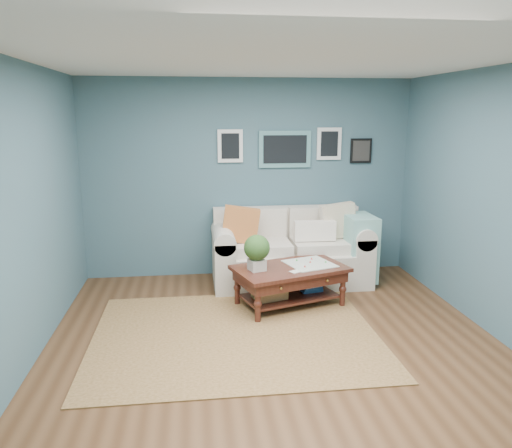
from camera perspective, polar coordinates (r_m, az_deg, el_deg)
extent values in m
plane|color=brown|center=(4.91, 2.57, -14.52)|extent=(5.00, 5.00, 0.00)
plane|color=white|center=(4.40, 2.93, 18.60)|extent=(5.00, 5.00, 0.00)
cube|color=#43626C|center=(6.91, -0.83, 5.21)|extent=(4.50, 0.02, 2.70)
cube|color=#43626C|center=(2.15, 14.47, -12.22)|extent=(4.50, 0.02, 2.70)
cube|color=#43626C|center=(4.65, -25.76, 0.30)|extent=(0.02, 5.00, 2.70)
cube|color=slate|center=(6.92, 3.32, 8.53)|extent=(0.72, 0.03, 0.50)
cube|color=black|center=(6.90, 3.35, 8.52)|extent=(0.60, 0.01, 0.38)
cube|color=white|center=(6.82, -2.96, 8.89)|extent=(0.34, 0.03, 0.44)
cube|color=white|center=(7.05, 8.35, 9.07)|extent=(0.34, 0.03, 0.44)
cube|color=black|center=(7.19, 11.90, 8.20)|extent=(0.30, 0.03, 0.34)
cube|color=brown|center=(5.26, -2.37, -12.52)|extent=(2.90, 2.32, 0.01)
cube|color=beige|center=(6.73, 3.90, -4.83)|extent=(1.53, 0.95, 0.45)
cube|color=beige|center=(6.95, 3.39, -0.12)|extent=(2.00, 0.24, 0.52)
cube|color=beige|center=(6.59, -3.75, -4.23)|extent=(0.26, 0.95, 0.67)
cube|color=beige|center=(6.92, 11.21, -3.62)|extent=(0.26, 0.95, 0.67)
cylinder|color=beige|center=(6.50, -3.79, -1.41)|extent=(0.28, 0.95, 0.28)
cylinder|color=beige|center=(6.84, 11.33, -0.94)|extent=(0.28, 0.95, 0.28)
cube|color=beige|center=(6.52, 0.52, -2.66)|extent=(0.77, 0.60, 0.14)
cube|color=beige|center=(6.68, 7.50, -2.41)|extent=(0.77, 0.60, 0.14)
cube|color=beige|center=(6.75, 0.18, 0.17)|extent=(0.77, 0.13, 0.39)
cube|color=beige|center=(6.90, 6.93, 0.35)|extent=(0.77, 0.13, 0.39)
cube|color=#D74C28|center=(6.43, -1.77, -0.07)|extent=(0.52, 0.19, 0.51)
cube|color=#F3E5CD|center=(6.75, 9.33, 0.37)|extent=(0.51, 0.19, 0.50)
cube|color=white|center=(6.56, 6.73, -0.77)|extent=(0.54, 0.13, 0.26)
cube|color=#82C5BD|center=(6.76, 11.61, -2.61)|extent=(0.37, 0.59, 0.86)
cube|color=#360F0D|center=(5.87, 3.91, -5.10)|extent=(1.44, 1.10, 0.04)
cube|color=#360F0D|center=(5.90, 3.89, -5.89)|extent=(1.34, 0.99, 0.13)
cube|color=#360F0D|center=(5.98, 3.86, -8.18)|extent=(1.20, 0.86, 0.03)
sphere|color=gold|center=(5.48, 2.89, -7.34)|extent=(0.03, 0.03, 0.03)
sphere|color=gold|center=(5.77, 8.16, -6.42)|extent=(0.03, 0.03, 0.03)
cylinder|color=#360F0D|center=(5.47, 0.20, -9.08)|extent=(0.06, 0.06, 0.44)
cylinder|color=#360F0D|center=(6.00, 9.88, -7.29)|extent=(0.06, 0.06, 0.44)
cylinder|color=#360F0D|center=(5.96, -2.17, -7.22)|extent=(0.06, 0.06, 0.44)
cylinder|color=#360F0D|center=(6.45, 6.96, -5.76)|extent=(0.06, 0.06, 0.44)
cube|color=beige|center=(5.71, 0.10, -4.68)|extent=(0.21, 0.21, 0.13)
sphere|color=#274518|center=(5.66, 0.10, -2.72)|extent=(0.30, 0.30, 0.30)
cube|color=white|center=(5.99, 6.14, -4.52)|extent=(0.64, 0.64, 0.01)
cube|color=#AD7B54|center=(5.82, 1.56, -7.49)|extent=(0.42, 0.35, 0.21)
cube|color=#224C85|center=(6.11, 6.23, -7.03)|extent=(0.30, 0.26, 0.12)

